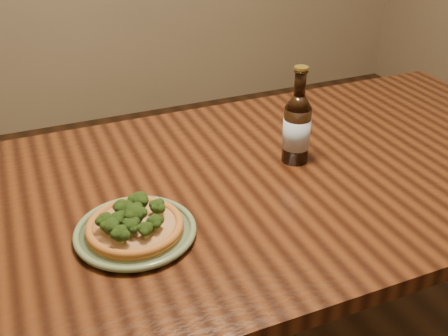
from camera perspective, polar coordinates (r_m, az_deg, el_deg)
name	(u,v)px	position (r m, az deg, el deg)	size (l,w,h in m)	color
table	(292,198)	(1.40, 7.41, -3.25)	(1.60, 0.90, 0.75)	#421F0E
plate	(135,232)	(1.11, -9.61, -6.84)	(0.26, 0.26, 0.02)	#60714E
pizza	(134,224)	(1.10, -9.78, -6.03)	(0.20, 0.20, 0.07)	#AA6426
beer_bottle	(297,128)	(1.34, 7.93, 4.38)	(0.07, 0.07, 0.26)	black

